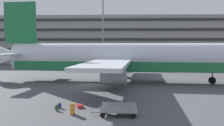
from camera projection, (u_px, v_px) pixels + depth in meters
ground_plane at (92, 85)px, 30.65m from camera, size 600.00×600.00×0.00m
terminal_structure at (108, 40)px, 74.46m from camera, size 158.10×17.65×13.46m
airliner at (120, 59)px, 32.61m from camera, size 37.14×29.93×11.15m
light_mast_left at (103, 7)px, 57.59m from camera, size 1.80×0.50×25.01m
suitcase_orange at (73, 109)px, 17.18m from camera, size 0.28×0.43×0.92m
suitcase_scuffed at (80, 106)px, 19.19m from camera, size 0.66×0.83×0.23m
backpack_small at (59, 106)px, 18.92m from camera, size 0.42×0.44×0.50m
backpack_navy at (57, 108)px, 18.15m from camera, size 0.33×0.30×0.52m
baggage_cart at (118, 110)px, 16.87m from camera, size 3.34×1.48×0.82m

